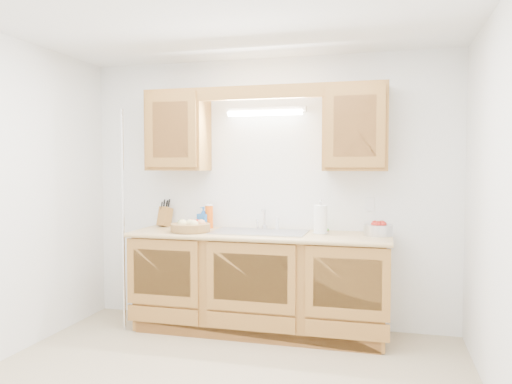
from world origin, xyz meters
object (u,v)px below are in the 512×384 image
(apple_bowl, at_px, (378,229))
(paper_towel, at_px, (321,220))
(knife_block, at_px, (165,216))
(fruit_basket, at_px, (191,226))

(apple_bowl, bearing_deg, paper_towel, -177.70)
(knife_block, xyz_separation_m, paper_towel, (1.55, -0.16, 0.02))
(fruit_basket, height_order, knife_block, knife_block)
(knife_block, relative_size, paper_towel, 0.93)
(paper_towel, distance_m, apple_bowl, 0.50)
(fruit_basket, relative_size, knife_block, 1.28)
(apple_bowl, bearing_deg, knife_block, 176.04)
(fruit_basket, relative_size, apple_bowl, 1.31)
(knife_block, xyz_separation_m, apple_bowl, (2.04, -0.14, -0.04))
(fruit_basket, distance_m, knife_block, 0.51)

